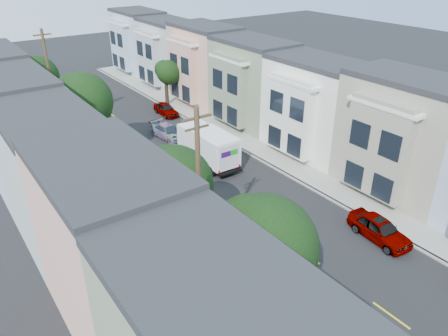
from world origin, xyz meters
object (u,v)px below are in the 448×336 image
at_px(parked_right_c, 209,134).
at_px(tree_b, 262,248).
at_px(tree_c, 172,185).
at_px(parked_left_c, 236,272).
at_px(tree_d, 82,102).
at_px(parked_right_b, 380,229).
at_px(fedex_truck, 208,145).
at_px(lead_sedan, 169,132).
at_px(parked_right_d, 166,109).
at_px(utility_pole_far, 51,83).
at_px(tree_far_r, 168,73).
at_px(tree_e, 37,77).
at_px(parked_left_d, 152,197).
at_px(utility_pole_near, 199,200).

bearing_deg(parked_right_c, tree_b, -120.66).
relative_size(tree_c, parked_left_c, 1.52).
xyz_separation_m(parked_left_c, parked_right_c, (9.80, 17.42, -0.05)).
distance_m(tree_d, parked_right_b, 24.07).
distance_m(tree_b, parked_left_c, 5.97).
distance_m(fedex_truck, parked_right_b, 15.64).
bearing_deg(parked_left_c, fedex_truck, 58.08).
xyz_separation_m(lead_sedan, parked_right_c, (2.93, -2.67, -0.02)).
xyz_separation_m(fedex_truck, parked_right_d, (2.82, 12.71, -1.04)).
distance_m(utility_pole_far, lead_sedan, 11.93).
xyz_separation_m(tree_far_r, parked_right_c, (-1.99, -11.35, -3.15)).
height_order(tree_e, parked_left_d, tree_e).
bearing_deg(tree_d, tree_e, 90.00).
distance_m(parked_left_c, parked_left_d, 10.11).
distance_m(tree_d, parked_left_d, 10.02).
distance_m(utility_pole_far, parked_left_d, 17.94).
distance_m(tree_e, utility_pole_far, 5.47).
relative_size(utility_pole_near, lead_sedan, 2.29).
bearing_deg(parked_left_d, parked_left_c, -87.20).
height_order(utility_pole_near, fedex_truck, utility_pole_near).
xyz_separation_m(utility_pole_far, parked_right_c, (11.20, -9.99, -4.51)).
bearing_deg(parked_right_d, parked_right_c, -88.34).
relative_size(tree_b, utility_pole_far, 0.76).
relative_size(utility_pole_near, parked_left_d, 2.64).
relative_size(tree_c, utility_pole_far, 0.70).
distance_m(lead_sedan, parked_right_b, 22.35).
bearing_deg(parked_left_c, tree_c, 104.00).
height_order(parked_right_c, parked_right_d, parked_right_d).
bearing_deg(tree_b, parked_left_d, 84.18).
xyz_separation_m(tree_b, parked_left_d, (1.40, 13.74, -4.60)).
xyz_separation_m(tree_b, tree_c, (0.00, 7.90, -0.54)).
relative_size(tree_far_r, fedex_truck, 0.83).
bearing_deg(parked_right_d, lead_sedan, -114.72).
bearing_deg(fedex_truck, utility_pole_near, -124.52).
bearing_deg(tree_c, tree_e, 90.00).
bearing_deg(utility_pole_near, parked_left_d, 80.85).
bearing_deg(tree_far_r, parked_left_d, -122.29).
height_order(lead_sedan, parked_right_d, lead_sedan).
xyz_separation_m(lead_sedan, parked_right_d, (2.93, 5.90, -0.01)).
bearing_deg(fedex_truck, parked_right_b, -78.86).
bearing_deg(lead_sedan, fedex_truck, -94.45).
bearing_deg(utility_pole_near, fedex_truck, 54.77).
distance_m(tree_e, parked_right_c, 19.46).
relative_size(utility_pole_near, parked_right_d, 2.50).
xyz_separation_m(utility_pole_far, lead_sedan, (8.27, -7.33, -4.50)).
bearing_deg(lead_sedan, tree_c, -122.93).
bearing_deg(parked_left_c, utility_pole_far, 88.73).
height_order(tree_far_r, parked_right_c, tree_far_r).
height_order(tree_far_r, parked_right_d, tree_far_r).
bearing_deg(parked_right_d, tree_d, -145.13).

